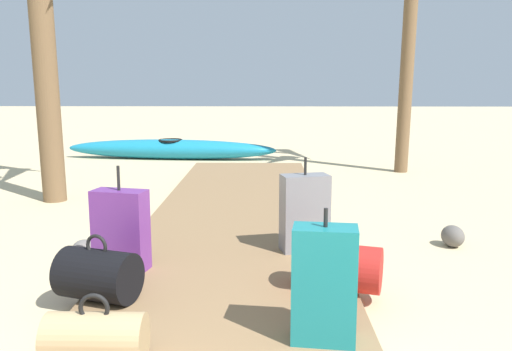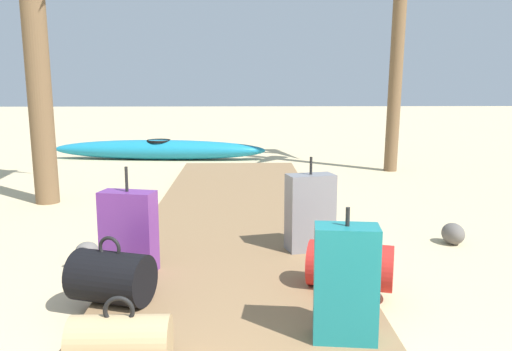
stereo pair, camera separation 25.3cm
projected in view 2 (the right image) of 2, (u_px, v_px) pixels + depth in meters
ground_plane at (236, 266)px, 4.58m from camera, size 60.00×60.00×0.00m
boardwalk at (237, 233)px, 5.46m from camera, size 1.93×8.99×0.08m
duffel_bag_red at (350, 265)px, 3.87m from camera, size 0.67×0.50×0.45m
suitcase_grey at (310, 212)px, 4.73m from camera, size 0.45×0.31×0.83m
suitcase_teal at (346, 283)px, 3.06m from camera, size 0.38×0.25×0.78m
suitcase_purple at (129, 232)px, 4.19m from camera, size 0.46×0.29×0.83m
duffel_bag_black at (111, 277)px, 3.61m from camera, size 0.60×0.50×0.46m
duffel_bag_tan at (120, 342)px, 2.79m from camera, size 0.52×0.28×0.39m
kayak at (159, 150)px, 10.84m from camera, size 4.34×0.94×0.40m
rock_right_near at (453, 234)px, 5.20m from camera, size 0.24×0.29×0.21m
rock_left_mid at (87, 251)px, 4.76m from camera, size 0.27×0.27×0.16m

